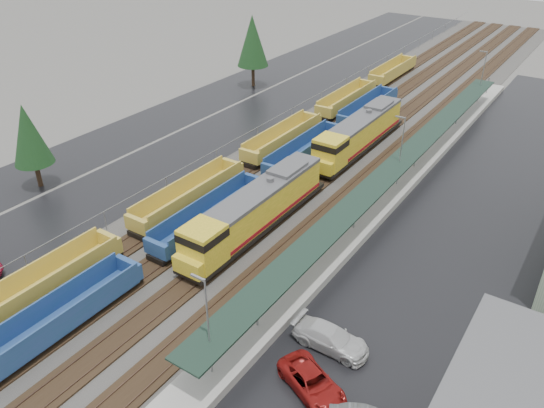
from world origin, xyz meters
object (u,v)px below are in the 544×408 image
(parked_car_east_b, at_px, (312,382))
(parked_car_east_c, at_px, (331,338))
(well_string_blue, at_px, (144,261))
(well_string_yellow, at_px, (189,196))
(locomotive_lead, at_px, (254,211))
(locomotive_trail, at_px, (358,134))

(parked_car_east_b, relative_size, parked_car_east_c, 0.95)
(well_string_blue, bearing_deg, well_string_yellow, 111.70)
(locomotive_lead, distance_m, well_string_blue, 10.52)
(well_string_yellow, distance_m, parked_car_east_c, 22.26)
(locomotive_lead, distance_m, locomotive_trail, 21.00)
(well_string_yellow, relative_size, well_string_blue, 1.16)
(parked_car_east_b, bearing_deg, locomotive_lead, 71.55)
(locomotive_lead, relative_size, well_string_yellow, 0.17)
(locomotive_lead, distance_m, well_string_yellow, 8.10)
(well_string_yellow, height_order, well_string_blue, well_string_yellow)
(locomotive_trail, xyz_separation_m, parked_car_east_b, (13.19, -33.39, -1.66))
(well_string_yellow, bearing_deg, locomotive_trail, 68.78)
(locomotive_trail, distance_m, well_string_blue, 30.94)
(well_string_yellow, bearing_deg, well_string_blue, -68.30)
(well_string_yellow, distance_m, parked_car_east_b, 24.75)
(well_string_blue, xyz_separation_m, parked_car_east_c, (16.40, 1.15, -0.37))
(well_string_blue, distance_m, parked_car_east_b, 17.41)
(locomotive_trail, bearing_deg, locomotive_lead, -90.00)
(well_string_blue, relative_size, parked_car_east_c, 18.61)
(locomotive_lead, relative_size, parked_car_east_b, 3.85)
(locomotive_lead, bearing_deg, well_string_blue, -112.51)
(locomotive_trail, bearing_deg, parked_car_east_c, -67.21)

